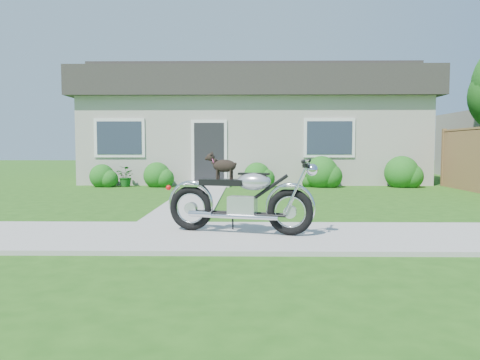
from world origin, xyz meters
The scene contains 8 objects.
ground centered at (0.00, 0.00, 0.00)m, with size 80.00×80.00×0.00m, color #235114.
sidewalk centered at (0.00, 0.00, 0.02)m, with size 24.00×2.20×0.04m, color #9E9B93.
walkway centered at (-1.50, 5.00, 0.01)m, with size 1.20×8.00×0.03m, color #9E9B93.
house centered at (0.00, 11.99, 2.16)m, with size 12.60×7.03×4.50m.
shrub_row centered at (1.01, 8.50, 0.42)m, with size 10.67×1.09×1.09m.
potted_plant_left centered at (-4.18, 8.55, 0.34)m, with size 0.61×0.53×0.68m, color #165318.
potted_plant_right centered at (1.76, 8.55, 0.42)m, with size 0.47×0.47×0.84m, color #25671C.
motorcycle_with_dog centered at (-0.31, 0.10, 0.55)m, with size 2.18×0.87×1.16m.
Camera 1 is at (-0.23, -6.63, 1.28)m, focal length 35.00 mm.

